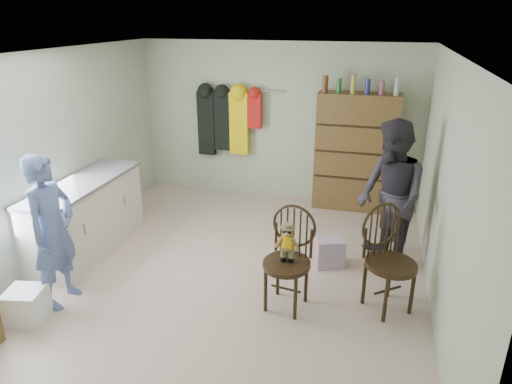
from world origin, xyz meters
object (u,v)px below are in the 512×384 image
(chair_front, at_px, (289,252))
(chair_far, at_px, (387,255))
(counter, at_px, (85,216))
(dresser, at_px, (355,152))

(chair_front, height_order, chair_far, chair_far)
(counter, bearing_deg, chair_far, -4.28)
(chair_far, distance_m, dresser, 2.64)
(counter, relative_size, chair_front, 1.71)
(chair_front, distance_m, dresser, 2.86)
(chair_far, bearing_deg, dresser, 61.77)
(counter, distance_m, chair_front, 2.79)
(counter, distance_m, chair_far, 3.72)
(chair_far, bearing_deg, chair_front, 154.23)
(counter, xyz_separation_m, chair_front, (2.74, -0.51, 0.15))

